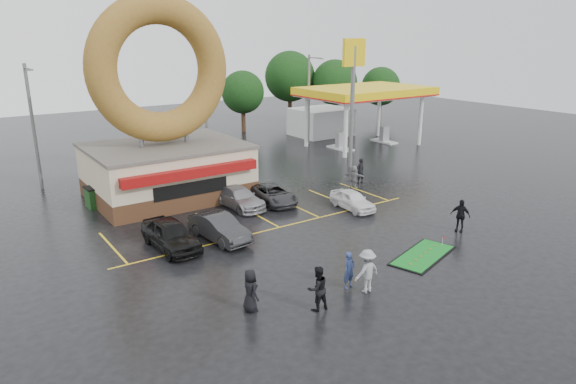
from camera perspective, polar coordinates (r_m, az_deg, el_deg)
ground at (r=27.73m, az=2.96°, el=-6.01°), size 120.00×120.00×0.00m
donut_shop at (r=36.04m, az=-13.57°, el=6.37°), size 10.20×8.70×13.50m
gas_station at (r=54.87m, az=6.37°, el=9.46°), size 12.30×13.65×5.90m
shell_sign at (r=43.20m, az=7.24°, el=12.31°), size 2.20×0.36×10.60m
streetlight_left at (r=40.93m, az=-26.46°, el=6.75°), size 0.40×2.21×9.00m
streetlight_mid at (r=45.94m, az=-9.08°, el=9.25°), size 0.40×2.21×9.00m
streetlight_right at (r=53.00m, az=2.38°, el=10.47°), size 0.40×2.21×9.00m
tree_far_a at (r=65.44m, az=5.20°, el=12.02°), size 5.60×5.60×8.00m
tree_far_b at (r=68.04m, az=10.26°, el=11.46°), size 4.90×4.90×7.00m
tree_far_c at (r=66.15m, az=0.22°, el=12.71°), size 6.30×6.30×9.00m
tree_far_d at (r=60.33m, az=-5.05°, el=10.98°), size 4.90×4.90×7.00m
car_black at (r=27.83m, az=-12.90°, el=-4.62°), size 2.04×4.66×1.56m
car_dgrey at (r=28.51m, az=-7.63°, el=-3.95°), size 2.01×4.47×1.42m
car_silver at (r=33.74m, az=-5.46°, el=-0.62°), size 2.06×4.61×1.31m
car_grey at (r=34.48m, az=-1.69°, el=-0.24°), size 2.41×4.54×1.22m
car_white at (r=33.50m, az=7.17°, el=-0.87°), size 1.74×3.73×1.23m
person_blue at (r=23.22m, az=6.81°, el=-8.60°), size 0.67×0.48×1.70m
person_blackjkt at (r=21.32m, az=3.30°, el=-10.64°), size 0.98×0.79×1.92m
person_hoodie at (r=22.91m, az=8.77°, el=-8.67°), size 1.28×0.74×1.98m
person_bystander at (r=21.29m, az=-4.21°, el=-10.86°), size 0.59×0.89×1.81m
person_cameraman at (r=31.01m, az=18.59°, el=-2.49°), size 0.85×1.21×1.91m
person_walker_near at (r=38.23m, az=7.33°, el=1.71°), size 1.07×1.60×1.66m
person_walker_far at (r=39.40m, az=8.04°, el=2.36°), size 0.71×0.47×1.94m
dumpster at (r=36.01m, az=-20.06°, el=-0.47°), size 1.86×1.29×1.30m
putting_green at (r=27.39m, az=14.76°, el=-6.82°), size 4.65×3.02×0.54m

